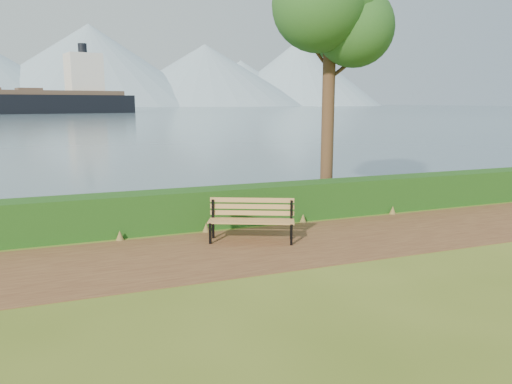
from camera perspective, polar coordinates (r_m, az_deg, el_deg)
name	(u,v)px	position (r m, az deg, el deg)	size (l,w,h in m)	color
ground	(280,250)	(11.09, 2.71, -6.61)	(140.00, 140.00, 0.00)	#4D621C
path	(274,246)	(11.35, 2.10, -6.18)	(40.00, 3.40, 0.01)	#58301E
hedge	(240,205)	(13.31, -1.81, -1.52)	(32.00, 0.85, 1.00)	#184112
water	(69,109)	(269.74, -20.59, 8.92)	(700.00, 510.00, 0.00)	#3F5465
mountains	(50,69)	(416.49, -22.47, 12.86)	(585.00, 190.00, 70.00)	#849EB0
bench	(252,217)	(11.64, -0.51, -2.86)	(2.04, 1.34, 0.99)	black
tree	(331,2)	(15.67, 8.56, 20.71)	(3.88, 3.63, 8.19)	#3D2919
cargo_ship	(9,102)	(153.55, -26.41, 9.22)	(73.03, 26.64, 21.94)	black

